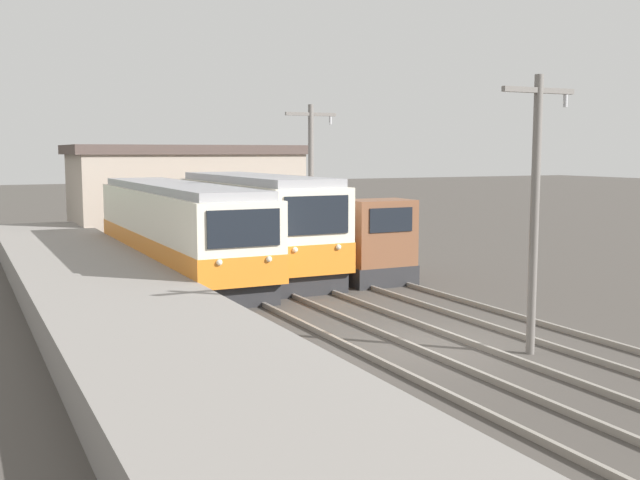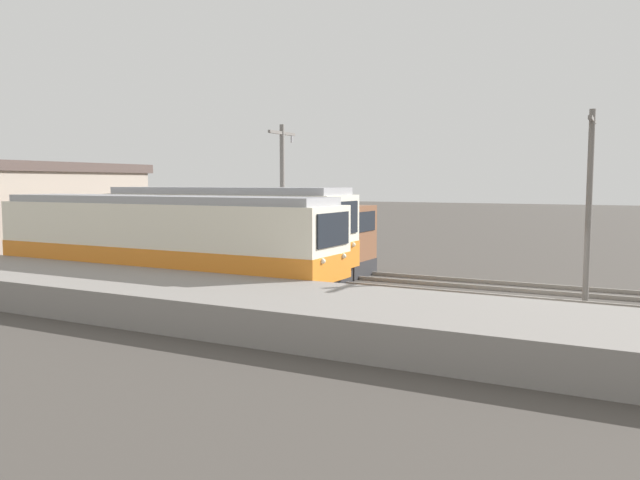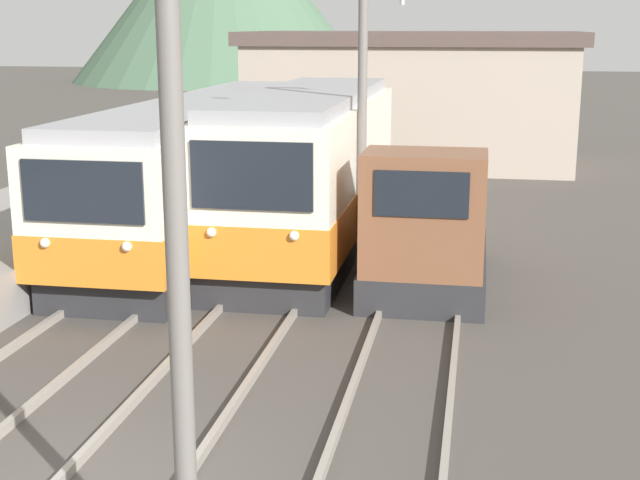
{
  "view_description": "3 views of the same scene",
  "coord_description": "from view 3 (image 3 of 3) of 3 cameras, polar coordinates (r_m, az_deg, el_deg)",
  "views": [
    {
      "loc": [
        -10.13,
        -14.68,
        4.66
      ],
      "look_at": [
        0.43,
        6.86,
        1.83
      ],
      "focal_mm": 42.0,
      "sensor_mm": 36.0,
      "label": 1
    },
    {
      "loc": [
        -20.74,
        -3.27,
        3.98
      ],
      "look_at": [
        -1.41,
        6.81,
        1.96
      ],
      "focal_mm": 35.0,
      "sensor_mm": 36.0,
      "label": 2
    },
    {
      "loc": [
        4.18,
        -8.58,
        5.28
      ],
      "look_at": [
        1.28,
        7.5,
        1.32
      ],
      "focal_mm": 50.0,
      "sensor_mm": 36.0,
      "label": 3
    }
  ],
  "objects": [
    {
      "name": "catenary_mast_near",
      "position": [
        7.59,
        -9.1,
        -0.14
      ],
      "size": [
        2.0,
        0.2,
        6.37
      ],
      "color": "slate",
      "rests_on": "ground"
    },
    {
      "name": "catenary_mast_mid",
      "position": [
        19.03,
        2.74,
        8.24
      ],
      "size": [
        2.0,
        0.2,
        6.37
      ],
      "color": "slate",
      "rests_on": "ground"
    },
    {
      "name": "shunting_locomotive",
      "position": [
        18.29,
        6.89,
        0.66
      ],
      "size": [
        2.4,
        5.01,
        3.0
      ],
      "color": "#28282B",
      "rests_on": "ground"
    },
    {
      "name": "station_building",
      "position": [
        34.79,
        5.82,
        9.03
      ],
      "size": [
        12.6,
        6.3,
        5.02
      ],
      "color": "#AD9E8E",
      "rests_on": "ground"
    },
    {
      "name": "commuter_train_center",
      "position": [
        21.28,
        -0.71,
        4.08
      ],
      "size": [
        2.84,
        10.93,
        3.78
      ],
      "color": "#28282B",
      "rests_on": "ground"
    },
    {
      "name": "commuter_train_left",
      "position": [
        22.93,
        -7.14,
        4.35
      ],
      "size": [
        2.84,
        14.74,
        3.48
      ],
      "color": "#28282B",
      "rests_on": "ground"
    }
  ]
}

